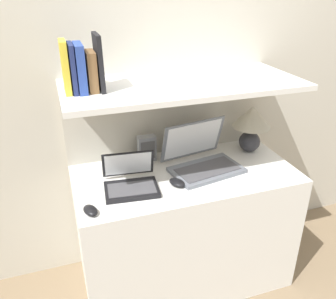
# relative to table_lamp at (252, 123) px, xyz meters

# --- Properties ---
(wall_back) EXTENTS (6.00, 0.05, 2.40)m
(wall_back) POSITION_rel_table_lamp_xyz_m (-0.47, 0.22, 0.26)
(wall_back) COLOR beige
(wall_back) RESTS_ON ground_plane
(desk) EXTENTS (1.22, 0.58, 0.76)m
(desk) POSITION_rel_table_lamp_xyz_m (-0.47, -0.14, -0.57)
(desk) COLOR white
(desk) RESTS_ON ground_plane
(back_riser) EXTENTS (1.22, 0.04, 1.23)m
(back_riser) POSITION_rel_table_lamp_xyz_m (-0.47, 0.17, -0.33)
(back_riser) COLOR beige
(back_riser) RESTS_ON ground_plane
(shelf) EXTENTS (1.22, 0.53, 0.03)m
(shelf) POSITION_rel_table_lamp_xyz_m (-0.47, -0.07, 0.30)
(shelf) COLOR white
(shelf) RESTS_ON back_riser
(table_lamp) EXTENTS (0.23, 0.23, 0.29)m
(table_lamp) POSITION_rel_table_lamp_xyz_m (0.00, 0.00, 0.00)
(table_lamp) COLOR #2D2D33
(table_lamp) RESTS_ON desk
(laptop_large) EXTENTS (0.43, 0.37, 0.26)m
(laptop_large) POSITION_rel_table_lamp_xyz_m (-0.36, -0.11, -0.13)
(laptop_large) COLOR slate
(laptop_large) RESTS_ON desk
(laptop_small) EXTENTS (0.29, 0.27, 0.17)m
(laptop_small) POSITION_rel_table_lamp_xyz_m (-0.79, -0.18, -0.15)
(laptop_small) COLOR black
(laptop_small) RESTS_ON desk
(computer_mouse) EXTENTS (0.10, 0.11, 0.03)m
(computer_mouse) POSITION_rel_table_lamp_xyz_m (-0.56, -0.24, -0.17)
(computer_mouse) COLOR black
(computer_mouse) RESTS_ON desk
(second_mouse) EXTENTS (0.08, 0.11, 0.03)m
(second_mouse) POSITION_rel_table_lamp_xyz_m (-1.02, -0.34, -0.17)
(second_mouse) COLOR black
(second_mouse) RESTS_ON desk
(router_box) EXTENTS (0.10, 0.05, 0.15)m
(router_box) POSITION_rel_table_lamp_xyz_m (-0.63, 0.08, -0.11)
(router_box) COLOR gray
(router_box) RESTS_ON desk
(book_yellow) EXTENTS (0.03, 0.13, 0.23)m
(book_yellow) POSITION_rel_table_lamp_xyz_m (-1.04, -0.07, 0.43)
(book_yellow) COLOR gold
(book_yellow) RESTS_ON shelf
(book_navy) EXTENTS (0.02, 0.14, 0.22)m
(book_navy) POSITION_rel_table_lamp_xyz_m (-1.00, -0.07, 0.42)
(book_navy) COLOR navy
(book_navy) RESTS_ON shelf
(book_blue) EXTENTS (0.04, 0.16, 0.22)m
(book_blue) POSITION_rel_table_lamp_xyz_m (-0.97, -0.07, 0.42)
(book_blue) COLOR #284293
(book_blue) RESTS_ON shelf
(book_brown) EXTENTS (0.04, 0.13, 0.18)m
(book_brown) POSITION_rel_table_lamp_xyz_m (-0.92, -0.07, 0.40)
(book_brown) COLOR brown
(book_brown) RESTS_ON shelf
(book_black) EXTENTS (0.03, 0.16, 0.26)m
(book_black) POSITION_rel_table_lamp_xyz_m (-0.89, -0.07, 0.44)
(book_black) COLOR black
(book_black) RESTS_ON shelf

